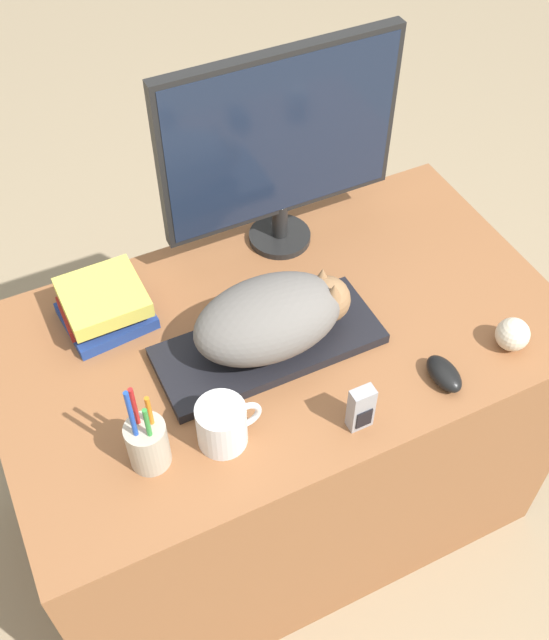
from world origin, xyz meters
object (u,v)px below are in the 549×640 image
at_px(computer_mouse, 444,374).
at_px(coffee_mug, 223,424).
at_px(phone, 361,409).
at_px(book_stack, 104,306).
at_px(pen_cup, 147,443).
at_px(monitor, 281,142).
at_px(baseball, 513,334).
at_px(keyboard, 269,345).
at_px(cat, 275,316).

relative_size(computer_mouse, coffee_mug, 0.75).
height_order(coffee_mug, phone, phone).
xyz_separation_m(phone, book_stack, (-0.35, 0.46, -0.00)).
height_order(computer_mouse, pen_cup, pen_cup).
bearing_deg(monitor, baseball, -60.11).
height_order(keyboard, phone, phone).
height_order(computer_mouse, baseball, baseball).
distance_m(keyboard, monitor, 0.42).
height_order(cat, monitor, monitor).
distance_m(coffee_mug, pen_cup, 0.14).
bearing_deg(keyboard, monitor, 59.65).
xyz_separation_m(keyboard, phone, (0.07, -0.24, 0.04)).
bearing_deg(phone, cat, 104.28).
xyz_separation_m(keyboard, coffee_mug, (-0.17, -0.16, 0.04)).
distance_m(keyboard, book_stack, 0.35).
distance_m(coffee_mug, baseball, 0.62).
bearing_deg(baseball, computer_mouse, -175.37).
distance_m(computer_mouse, baseball, 0.17).
bearing_deg(coffee_mug, keyboard, 43.41).
xyz_separation_m(cat, baseball, (0.44, -0.21, -0.06)).
bearing_deg(computer_mouse, monitor, 102.23).
bearing_deg(book_stack, keyboard, -38.83).
bearing_deg(coffee_mug, pen_cup, 172.55).
bearing_deg(phone, book_stack, 127.13).
bearing_deg(keyboard, book_stack, 141.17).
relative_size(pen_cup, book_stack, 1.20).
xyz_separation_m(monitor, baseball, (0.28, -0.49, -0.24)).
height_order(coffee_mug, book_stack, coffee_mug).
bearing_deg(coffee_mug, phone, -18.48).
distance_m(monitor, pen_cup, 0.67).
xyz_separation_m(coffee_mug, pen_cup, (-0.14, 0.02, 0.01)).
bearing_deg(cat, monitor, 61.75).
distance_m(monitor, book_stack, 0.50).
xyz_separation_m(coffee_mug, phone, (0.24, -0.08, 0.00)).
height_order(keyboard, computer_mouse, computer_mouse).
bearing_deg(keyboard, pen_cup, -155.26).
distance_m(baseball, phone, 0.38).
bearing_deg(cat, phone, -75.72).
xyz_separation_m(monitor, phone, (-0.09, -0.52, -0.22)).
height_order(keyboard, book_stack, book_stack).
bearing_deg(monitor, keyboard, -120.35).
bearing_deg(phone, monitor, 80.03).
xyz_separation_m(computer_mouse, coffee_mug, (-0.44, 0.06, 0.03)).
distance_m(baseball, book_stack, 0.84).
relative_size(cat, phone, 3.23).
xyz_separation_m(cat, pen_cup, (-0.32, -0.14, -0.04)).
bearing_deg(keyboard, baseball, -24.78).
height_order(keyboard, cat, cat).
bearing_deg(pen_cup, phone, -14.61).
bearing_deg(monitor, cat, -118.25).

